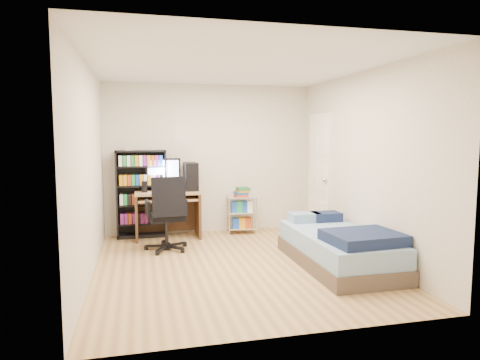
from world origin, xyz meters
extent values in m
cube|color=tan|center=(0.00, 0.00, -0.02)|extent=(3.50, 4.00, 0.04)
cube|color=white|center=(0.00, 0.00, 2.52)|extent=(3.50, 4.00, 0.04)
cube|color=silver|center=(0.00, 2.02, 1.25)|extent=(3.50, 0.04, 2.50)
cube|color=silver|center=(0.00, -2.02, 1.25)|extent=(3.50, 0.04, 2.50)
cube|color=silver|center=(-1.77, 0.00, 1.25)|extent=(0.04, 4.00, 2.50)
cube|color=silver|center=(1.77, 0.00, 1.25)|extent=(0.04, 4.00, 2.50)
cube|color=black|center=(-1.15, 1.84, 0.71)|extent=(0.79, 0.26, 1.41)
cube|color=black|center=(-1.15, 1.84, 0.22)|extent=(0.74, 0.25, 0.02)
cube|color=#AF4117|center=(-1.15, 1.83, 0.32)|extent=(0.69, 0.21, 0.17)
cube|color=black|center=(-1.15, 1.84, 0.53)|extent=(0.74, 0.25, 0.02)
cube|color=#194AAF|center=(-1.15, 1.83, 0.63)|extent=(0.69, 0.21, 0.17)
cube|color=black|center=(-1.15, 1.84, 0.84)|extent=(0.74, 0.25, 0.02)
cube|color=orange|center=(-1.15, 1.83, 0.94)|extent=(0.69, 0.21, 0.17)
cube|color=black|center=(-1.15, 1.84, 1.15)|extent=(0.74, 0.25, 0.02)
cube|color=green|center=(-1.15, 1.83, 1.25)|extent=(0.69, 0.21, 0.17)
cube|color=silver|center=(-1.33, 1.84, 1.44)|extent=(0.12, 0.11, 0.06)
cube|color=tan|center=(-0.75, 1.67, 0.74)|extent=(1.02, 0.56, 0.04)
cube|color=#32261B|center=(-1.24, 1.67, 0.36)|extent=(0.04, 0.56, 0.72)
cube|color=#32261B|center=(-0.26, 1.67, 0.36)|extent=(0.04, 0.56, 0.72)
cube|color=#32261B|center=(-0.75, 1.93, 0.38)|extent=(0.98, 0.03, 0.66)
cube|color=tan|center=(-0.75, 1.59, 0.64)|extent=(0.92, 0.46, 0.03)
cube|color=black|center=(-0.75, 1.57, 0.67)|extent=(0.45, 0.15, 0.03)
cube|color=black|center=(-0.80, 1.78, 1.10)|extent=(0.55, 0.05, 0.37)
cube|color=#CCE1FF|center=(-0.80, 1.75, 1.10)|extent=(0.49, 0.01, 0.31)
cube|color=black|center=(-0.36, 1.72, 0.99)|extent=(0.20, 0.43, 0.45)
cube|color=black|center=(-1.11, 1.62, 0.85)|extent=(0.08, 0.08, 0.17)
cube|color=black|center=(-0.58, 1.57, 0.85)|extent=(0.08, 0.08, 0.17)
cylinder|color=black|center=(-0.81, 0.95, 0.27)|extent=(0.05, 0.05, 0.38)
cube|color=black|center=(-0.81, 0.95, 0.48)|extent=(0.53, 0.53, 0.08)
cube|color=black|center=(-0.79, 0.73, 0.80)|extent=(0.48, 0.20, 0.56)
cube|color=black|center=(-1.07, 0.92, 0.62)|extent=(0.07, 0.30, 0.22)
cube|color=black|center=(-0.56, 0.98, 0.62)|extent=(0.07, 0.30, 0.22)
cylinder|color=white|center=(0.25, 1.60, 0.31)|extent=(0.02, 0.02, 0.63)
cylinder|color=white|center=(0.70, 1.56, 0.31)|extent=(0.02, 0.02, 0.63)
cylinder|color=white|center=(0.28, 1.93, 0.31)|extent=(0.02, 0.02, 0.63)
cylinder|color=white|center=(0.74, 1.88, 0.31)|extent=(0.02, 0.02, 0.63)
cube|color=white|center=(0.49, 1.74, 0.09)|extent=(0.49, 0.37, 0.02)
cube|color=white|center=(0.49, 1.74, 0.36)|extent=(0.49, 0.37, 0.02)
cube|color=white|center=(0.49, 1.74, 0.62)|extent=(0.49, 0.37, 0.02)
cube|color=#B53319|center=(0.49, 1.74, 0.70)|extent=(0.22, 0.27, 0.14)
cube|color=#4F433A|center=(1.25, -0.32, 0.10)|extent=(0.96, 1.92, 0.19)
cube|color=#7EA3BB|center=(1.25, -0.32, 0.31)|extent=(0.92, 1.88, 0.23)
cube|color=#152143|center=(1.30, -0.85, 0.48)|extent=(0.86, 0.73, 0.13)
cube|color=#A0C0E3|center=(1.11, 0.45, 0.49)|extent=(0.43, 0.29, 0.12)
cube|color=#152143|center=(1.42, 0.43, 0.49)|extent=(0.40, 0.29, 0.12)
cube|color=#402414|center=(1.25, -0.37, 0.43)|extent=(0.27, 0.21, 0.02)
cube|color=white|center=(1.73, 1.35, 1.00)|extent=(0.05, 0.80, 2.00)
sphere|color=#BDBCC1|center=(1.67, 1.03, 0.95)|extent=(0.08, 0.08, 0.08)
camera|label=1|loc=(-1.18, -5.19, 1.65)|focal=32.00mm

